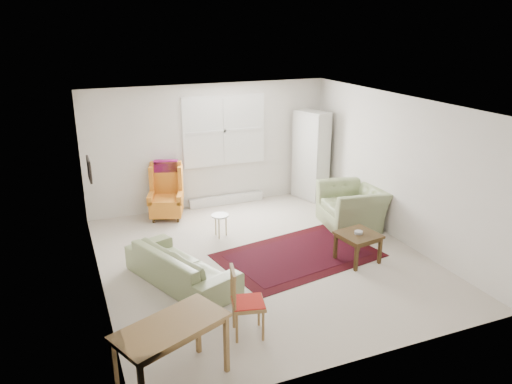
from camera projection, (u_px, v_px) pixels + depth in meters
name	position (u px, v px, depth m)	size (l,w,h in m)	color
room	(259.00, 181.00, 7.85)	(5.04, 5.54, 2.51)	#BDB1A1
rug	(298.00, 255.00, 8.17)	(2.51, 1.62, 0.03)	black
sofa	(181.00, 259.00, 7.21)	(1.90, 0.74, 0.77)	#7B885A
armchair	(353.00, 202.00, 9.27)	(1.18, 1.03, 0.92)	#7B885A
wingback_chair	(166.00, 191.00, 9.57)	(0.63, 0.67, 1.09)	orange
coffee_table	(358.00, 247.00, 7.92)	(0.59, 0.59, 0.48)	#3D2912
stool	(220.00, 225.00, 8.85)	(0.31, 0.31, 0.41)	white
cabinet	(311.00, 156.00, 10.57)	(0.40, 0.76, 1.89)	silver
desk	(173.00, 355.00, 5.16)	(1.16, 0.58, 0.73)	olive
desk_chair	(248.00, 302.00, 5.99)	(0.39, 0.39, 0.89)	olive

